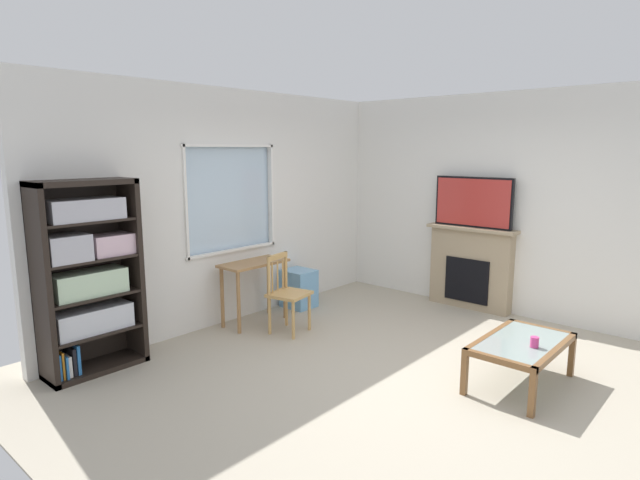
{
  "coord_description": "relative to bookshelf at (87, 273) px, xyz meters",
  "views": [
    {
      "loc": [
        -3.93,
        -2.51,
        2.07
      ],
      "look_at": [
        -0.18,
        0.83,
        1.19
      ],
      "focal_mm": 28.98,
      "sensor_mm": 36.0,
      "label": 1
    }
  ],
  "objects": [
    {
      "name": "ground",
      "position": [
        1.89,
        -2.18,
        -0.96
      ],
      "size": [
        5.85,
        5.85,
        0.02
      ],
      "primitive_type": "cube",
      "color": "#B2A893"
    },
    {
      "name": "fireplace",
      "position": [
        4.22,
        -1.77,
        -0.4
      ],
      "size": [
        0.26,
        1.18,
        1.08
      ],
      "color": "tan",
      "rests_on": "ground"
    },
    {
      "name": "plastic_drawer_unit",
      "position": [
        2.74,
        -0.06,
        -0.7
      ],
      "size": [
        0.35,
        0.4,
        0.5
      ],
      "primitive_type": "cube",
      "color": "#72ADDB",
      "rests_on": "ground"
    },
    {
      "name": "wooden_chair",
      "position": [
        1.96,
        -0.62,
        -0.48
      ],
      "size": [
        0.49,
        0.48,
        0.9
      ],
      "color": "tan",
      "rests_on": "ground"
    },
    {
      "name": "bookshelf",
      "position": [
        0.0,
        0.0,
        0.0
      ],
      "size": [
        0.9,
        0.38,
        1.81
      ],
      "color": "black",
      "rests_on": "ground"
    },
    {
      "name": "desk_under_window",
      "position": [
        1.93,
        -0.11,
        -0.35
      ],
      "size": [
        0.84,
        0.4,
        0.75
      ],
      "color": "#A37547",
      "rests_on": "ground"
    },
    {
      "name": "wall_right",
      "position": [
        4.38,
        -2.18,
        0.44
      ],
      "size": [
        0.12,
        5.05,
        2.77
      ],
      "primitive_type": "cube",
      "color": "silver",
      "rests_on": "ground"
    },
    {
      "name": "sippy_cup",
      "position": [
        2.29,
        -3.28,
        -0.49
      ],
      "size": [
        0.07,
        0.07,
        0.09
      ],
      "primitive_type": "cylinder",
      "color": "#DB3D84",
      "rests_on": "coffee_table"
    },
    {
      "name": "tv",
      "position": [
        4.2,
        -1.77,
        0.46
      ],
      "size": [
        0.06,
        1.03,
        0.65
      ],
      "color": "black",
      "rests_on": "fireplace"
    },
    {
      "name": "wall_back_with_window",
      "position": [
        1.9,
        0.24,
        0.43
      ],
      "size": [
        4.85,
        0.15,
        2.77
      ],
      "color": "silver",
      "rests_on": "ground"
    },
    {
      "name": "coffee_table",
      "position": [
        2.37,
        -3.15,
        -0.59
      ],
      "size": [
        1.05,
        0.62,
        0.41
      ],
      "color": "#8C9E99",
      "rests_on": "ground"
    }
  ]
}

